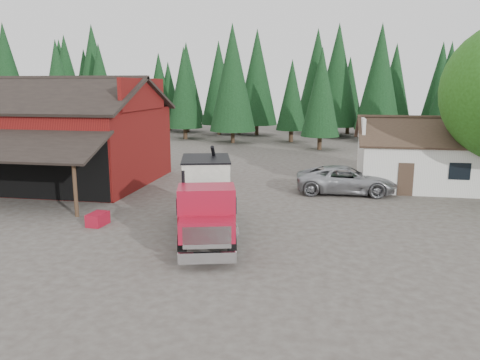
# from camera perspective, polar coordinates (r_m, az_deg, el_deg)

# --- Properties ---
(ground) EXTENTS (120.00, 120.00, 0.00)m
(ground) POSITION_cam_1_polar(r_m,az_deg,el_deg) (21.14, -8.72, -6.73)
(ground) COLOR #423A34
(ground) RESTS_ON ground
(red_barn) EXTENTS (12.80, 13.63, 7.18)m
(red_barn) POSITION_cam_1_polar(r_m,az_deg,el_deg) (34.09, -20.97, 4.21)
(red_barn) COLOR maroon
(red_barn) RESTS_ON ground
(farmhouse) EXTENTS (8.60, 6.42, 4.65)m
(farmhouse) POSITION_cam_1_polar(r_m,az_deg,el_deg) (32.88, 21.41, 2.13)
(farmhouse) COLOR silver
(farmhouse) RESTS_ON ground
(conifer_backdrop) EXTENTS (76.00, 16.00, 16.00)m
(conifer_backdrop) POSITION_cam_1_polar(r_m,az_deg,el_deg) (61.64, 4.27, 5.33)
(conifer_backdrop) COLOR black
(conifer_backdrop) RESTS_ON ground
(near_pine_a) EXTENTS (4.40, 4.40, 11.40)m
(near_pine_a) POSITION_cam_1_polar(r_m,az_deg,el_deg) (55.04, -21.28, 10.54)
(near_pine_a) COLOR #382619
(near_pine_a) RESTS_ON ground
(near_pine_b) EXTENTS (3.96, 3.96, 10.40)m
(near_pine_b) POSITION_cam_1_polar(r_m,az_deg,el_deg) (48.93, 9.87, 10.53)
(near_pine_b) COLOR #382619
(near_pine_b) RESTS_ON ground
(near_pine_d) EXTENTS (5.28, 5.28, 13.40)m
(near_pine_d) POSITION_cam_1_polar(r_m,az_deg,el_deg) (54.01, -0.91, 12.36)
(near_pine_d) COLOR #382619
(near_pine_d) RESTS_ON ground
(feed_truck) EXTENTS (4.29, 8.65, 3.77)m
(feed_truck) POSITION_cam_1_polar(r_m,az_deg,el_deg) (20.60, -4.11, -2.00)
(feed_truck) COLOR black
(feed_truck) RESTS_ON ground
(silver_car) EXTENTS (6.14, 3.02, 1.68)m
(silver_car) POSITION_cam_1_polar(r_m,az_deg,el_deg) (29.50, 12.78, 0.01)
(silver_car) COLOR #999BA0
(silver_car) RESTS_ON ground
(equip_box) EXTENTS (0.79, 1.15, 0.60)m
(equip_box) POSITION_cam_1_polar(r_m,az_deg,el_deg) (23.34, -16.95, -4.58)
(equip_box) COLOR maroon
(equip_box) RESTS_ON ground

